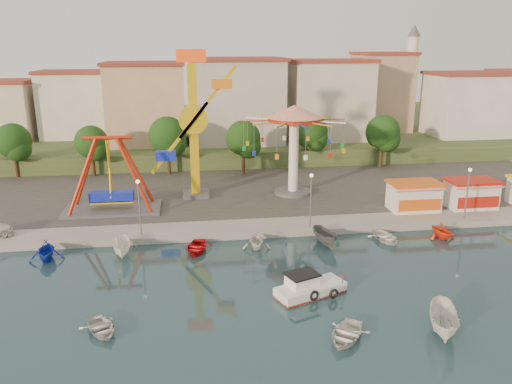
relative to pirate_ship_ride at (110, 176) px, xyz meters
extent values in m
plane|color=#142A38|center=(11.55, -20.71, -4.39)|extent=(200.00, 200.00, 0.00)
cube|color=#9E998E|center=(11.55, 41.29, -4.09)|extent=(200.00, 100.00, 0.60)
cube|color=#4C4944|center=(11.55, 9.29, -3.79)|extent=(90.00, 28.00, 0.01)
cube|color=#384C26|center=(11.55, 46.29, -2.89)|extent=(200.00, 60.00, 3.00)
cube|color=#59595E|center=(0.00, 0.00, -3.64)|extent=(10.00, 5.00, 0.30)
cube|color=#1627C4|center=(0.00, 0.00, -2.19)|extent=(4.50, 1.40, 1.00)
cylinder|color=#AF250E|center=(0.00, 0.00, 4.01)|extent=(5.00, 0.40, 0.40)
cube|color=#59595E|center=(8.86, 4.05, -3.54)|extent=(3.00, 3.00, 0.50)
cube|color=gold|center=(8.86, 4.05, 3.71)|extent=(1.00, 1.00, 15.00)
cube|color=red|center=(8.86, 4.05, 12.01)|extent=(3.20, 0.50, 1.40)
cylinder|color=gold|center=(8.86, 3.25, 5.21)|extent=(3.20, 0.50, 3.20)
cube|color=gold|center=(10.45, 3.05, 7.14)|extent=(6.61, 0.35, 7.96)
cube|color=orange|center=(12.03, 3.05, 9.07)|extent=(2.20, 1.20, 1.00)
cylinder|color=#59595E|center=(20.27, 3.58, -3.59)|extent=(4.40, 4.40, 0.40)
cylinder|color=white|center=(20.27, 3.58, 0.71)|extent=(1.10, 1.10, 9.00)
cylinder|color=#AF250E|center=(20.27, 3.58, 5.01)|extent=(6.00, 6.00, 0.50)
cone|color=red|center=(20.27, 3.58, 5.91)|extent=(6.40, 6.40, 1.40)
cube|color=white|center=(31.65, -4.21, -2.39)|extent=(5.00, 3.00, 2.80)
cube|color=#DA5713|center=(31.65, -4.21, -0.84)|extent=(5.40, 3.40, 0.25)
cube|color=red|center=(31.65, -5.91, -1.19)|extent=(5.00, 0.77, 0.43)
cube|color=white|center=(38.15, -4.21, -2.39)|extent=(5.00, 3.00, 2.80)
cube|color=#AB1A0D|center=(38.15, -4.21, -0.84)|extent=(5.40, 3.40, 0.25)
cube|color=red|center=(38.15, -5.91, -1.19)|extent=(5.00, 0.77, 0.43)
cylinder|color=#59595E|center=(3.55, -7.71, -1.29)|extent=(0.14, 0.14, 5.00)
cylinder|color=#59595E|center=(19.55, -7.71, -1.29)|extent=(0.14, 0.14, 5.00)
cylinder|color=#59595E|center=(35.55, -7.71, -1.29)|extent=(0.14, 0.14, 5.00)
cylinder|color=#382314|center=(-14.45, 16.27, -2.00)|extent=(0.44, 0.44, 3.60)
sphere|color=black|center=(-14.45, 16.27, 1.10)|extent=(4.60, 4.60, 4.60)
cylinder|color=#382314|center=(-4.45, 15.53, -2.09)|extent=(0.44, 0.44, 3.40)
sphere|color=black|center=(-4.45, 15.53, 0.83)|extent=(4.35, 4.35, 4.35)
cylinder|color=#382314|center=(5.55, 15.10, -1.83)|extent=(0.44, 0.44, 3.92)
sphere|color=black|center=(5.55, 15.10, 1.54)|extent=(5.02, 5.02, 5.02)
cylinder|color=#382314|center=(15.55, 13.65, -1.96)|extent=(0.44, 0.44, 3.66)
sphere|color=black|center=(15.55, 13.65, 1.18)|extent=(4.68, 4.68, 4.68)
cylinder|color=#382314|center=(25.55, 16.64, -1.89)|extent=(0.44, 0.44, 3.80)
sphere|color=black|center=(25.55, 16.64, 1.37)|extent=(4.86, 4.86, 4.86)
cylinder|color=#382314|center=(35.55, 14.83, -1.91)|extent=(0.44, 0.44, 3.77)
sphere|color=black|center=(35.55, 14.83, 1.33)|extent=(4.83, 4.83, 4.83)
cube|color=silver|center=(-9.78, 30.67, 2.92)|extent=(12.33, 9.01, 8.63)
cube|color=tan|center=(3.36, 31.25, 4.22)|extent=(11.95, 9.28, 11.23)
cube|color=beige|center=(17.15, 28.09, 3.20)|extent=(12.59, 10.50, 9.20)
cube|color=beige|center=(30.62, 31.49, 3.22)|extent=(10.75, 9.23, 9.24)
cube|color=tan|center=(43.92, 29.62, 4.21)|extent=(12.77, 10.96, 11.21)
cube|color=silver|center=(55.70, 28.06, 4.78)|extent=(8.23, 8.98, 12.36)
cube|color=beige|center=(67.58, 32.99, 2.99)|extent=(11.59, 10.93, 8.76)
cylinder|color=silver|center=(47.55, 33.29, 6.61)|extent=(1.80, 1.80, 16.00)
cylinder|color=#59595E|center=(47.55, 33.29, 11.61)|extent=(2.80, 2.80, 0.30)
cone|color=#59595E|center=(47.55, 33.29, 15.61)|extent=(2.20, 2.20, 2.00)
cube|color=white|center=(16.52, -20.08, -4.08)|extent=(5.55, 3.73, 0.93)
cube|color=#AF250E|center=(16.52, -20.08, -4.31)|extent=(5.55, 3.73, 0.17)
cube|color=white|center=(15.90, -19.97, -3.31)|extent=(2.50, 2.21, 0.93)
cube|color=black|center=(15.90, -19.97, -2.79)|extent=(2.77, 2.47, 0.12)
torus|color=black|center=(16.52, -21.11, -3.93)|extent=(0.81, 0.48, 0.79)
torus|color=black|center=(17.97, -21.06, -3.93)|extent=(0.81, 0.48, 0.79)
imported|color=silver|center=(2.24, -23.11, -4.07)|extent=(3.44, 3.83, 0.65)
imported|color=silver|center=(17.27, -26.01, -4.02)|extent=(4.15, 4.39, 0.74)
imported|color=white|center=(23.52, -26.26, -3.53)|extent=(3.27, 4.76, 1.72)
imported|color=#152BB8|center=(-4.06, -10.91, -3.53)|extent=(3.26, 3.65, 1.74)
imported|color=white|center=(2.20, -10.91, -3.69)|extent=(1.63, 3.75, 1.42)
imported|color=red|center=(8.50, -10.91, -4.03)|extent=(3.14, 3.93, 0.73)
imported|color=silver|center=(13.84, -10.91, -3.63)|extent=(2.50, 2.89, 1.52)
imported|color=#545358|center=(20.17, -10.91, -3.66)|extent=(2.12, 3.98, 1.46)
imported|color=white|center=(26.01, -10.91, -4.03)|extent=(3.08, 3.92, 0.74)
imported|color=#FB3C16|center=(31.45, -10.91, -3.62)|extent=(3.10, 3.41, 1.55)
camera|label=1|loc=(8.03, -51.91, 12.97)|focal=35.00mm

